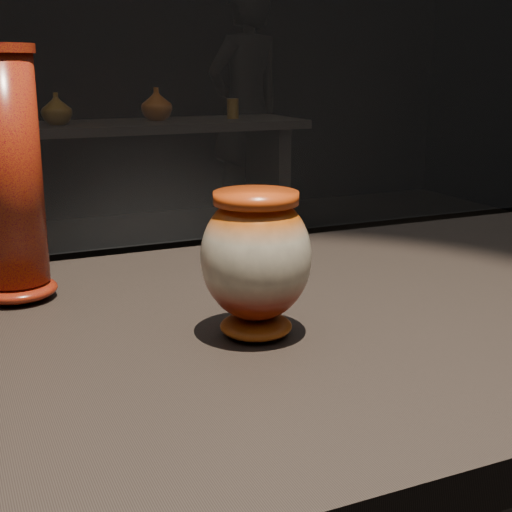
{
  "coord_description": "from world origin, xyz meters",
  "views": [
    {
      "loc": [
        -0.46,
        -0.8,
        1.22
      ],
      "look_at": [
        -0.12,
        -0.05,
        1.0
      ],
      "focal_mm": 50.0,
      "sensor_mm": 36.0,
      "label": 1
    }
  ],
  "objects_px": {
    "display_plinth": "(319,482)",
    "back_shelf": "(137,167)",
    "visitor": "(246,109)",
    "main_vase": "(256,259)",
    "tall_vase": "(8,181)"
  },
  "relations": [
    {
      "from": "main_vase",
      "to": "tall_vase",
      "type": "relative_size",
      "value": 0.51
    },
    {
      "from": "display_plinth",
      "to": "visitor",
      "type": "xyz_separation_m",
      "value": [
        1.7,
        4.19,
        0.26
      ]
    },
    {
      "from": "main_vase",
      "to": "tall_vase",
      "type": "bearing_deg",
      "value": 133.15
    },
    {
      "from": "display_plinth",
      "to": "main_vase",
      "type": "distance_m",
      "value": 0.39
    },
    {
      "from": "visitor",
      "to": "display_plinth",
      "type": "bearing_deg",
      "value": 53.52
    },
    {
      "from": "main_vase",
      "to": "tall_vase",
      "type": "height_order",
      "value": "tall_vase"
    },
    {
      "from": "display_plinth",
      "to": "back_shelf",
      "type": "relative_size",
      "value": 1.0
    },
    {
      "from": "main_vase",
      "to": "back_shelf",
      "type": "xyz_separation_m",
      "value": [
        0.74,
        3.34,
        -0.36
      ]
    },
    {
      "from": "display_plinth",
      "to": "tall_vase",
      "type": "distance_m",
      "value": 0.62
    },
    {
      "from": "display_plinth",
      "to": "visitor",
      "type": "height_order",
      "value": "visitor"
    },
    {
      "from": "display_plinth",
      "to": "visitor",
      "type": "distance_m",
      "value": 4.53
    },
    {
      "from": "back_shelf",
      "to": "visitor",
      "type": "distance_m",
      "value": 1.43
    },
    {
      "from": "main_vase",
      "to": "display_plinth",
      "type": "bearing_deg",
      "value": 22.31
    },
    {
      "from": "display_plinth",
      "to": "back_shelf",
      "type": "height_order",
      "value": "same"
    },
    {
      "from": "tall_vase",
      "to": "main_vase",
      "type": "bearing_deg",
      "value": -46.85
    }
  ]
}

